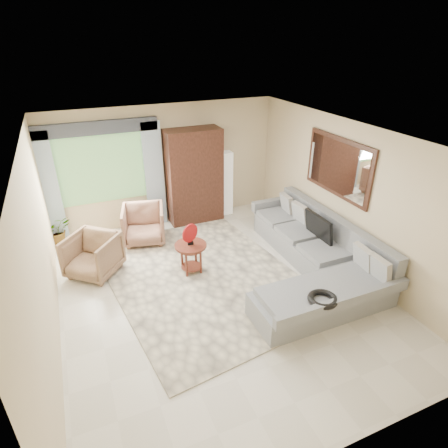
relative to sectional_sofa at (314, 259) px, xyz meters
name	(u,v)px	position (x,y,z in m)	size (l,w,h in m)	color
ground	(219,291)	(-1.78, 0.18, -0.28)	(6.00, 6.00, 0.00)	silver
area_rug	(203,277)	(-1.89, 0.64, -0.27)	(3.00, 4.00, 0.02)	beige
sectional_sofa	(314,259)	(0.00, 0.00, 0.00)	(2.30, 3.46, 0.90)	gray
tv_screen	(319,227)	(0.27, 0.33, 0.44)	(0.06, 0.74, 0.48)	black
garden_hose	(323,299)	(-0.78, -1.25, 0.26)	(0.43, 0.43, 0.09)	black
coffee_table	(191,258)	(-2.02, 0.89, 0.02)	(0.57, 0.57, 0.57)	#4F1C15
red_disc	(190,233)	(-2.02, 0.89, 0.51)	(0.34, 0.34, 0.03)	#9D0F11
armchair_left	(93,255)	(-3.63, 1.53, 0.09)	(0.81, 0.83, 0.75)	#92744F
armchair_right	(144,224)	(-2.54, 2.35, 0.10)	(0.82, 0.84, 0.77)	#926550
potted_plant	(57,230)	(-4.19, 3.00, 0.01)	(0.53, 0.46, 0.59)	#999999
armoire	(194,177)	(-1.23, 2.90, 0.77)	(1.20, 0.55, 2.10)	black
floor_lamp	(226,183)	(-0.43, 2.96, 0.47)	(0.24, 0.24, 1.50)	silver
window	(102,169)	(-3.13, 3.15, 1.12)	(1.80, 0.04, 1.40)	#669E59
curtain_left	(49,190)	(-4.18, 3.06, 0.87)	(0.40, 0.08, 2.30)	#9EB7CC
curtain_right	(154,175)	(-2.08, 3.06, 0.87)	(0.40, 0.08, 2.30)	#9EB7CC
valance	(95,128)	(-3.13, 3.08, 1.97)	(2.40, 0.12, 0.26)	#1E232D
wall_mirror	(338,167)	(0.68, 0.53, 1.47)	(0.05, 1.70, 1.05)	black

